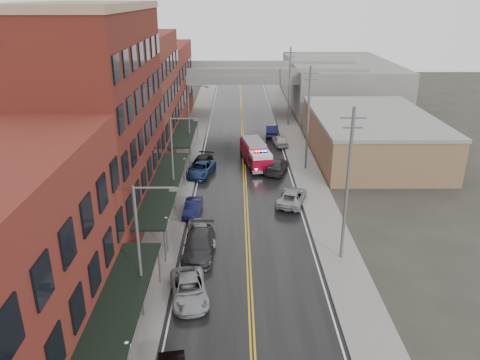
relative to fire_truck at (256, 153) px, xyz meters
name	(u,v)px	position (x,y,z in m)	size (l,w,h in m)	color
road	(245,186)	(-1.39, -6.49, -1.50)	(11.00, 160.00, 0.02)	black
sidewalk_left	(177,185)	(-8.69, -6.49, -1.43)	(3.00, 160.00, 0.15)	slate
sidewalk_right	(313,185)	(5.91, -6.49, -1.43)	(3.00, 160.00, 0.15)	slate
curb_left	(193,185)	(-7.04, -6.49, -1.43)	(0.30, 160.00, 0.15)	gray
curb_right	(297,185)	(4.26, -6.49, -1.43)	(0.30, 160.00, 0.15)	gray
brick_building_b	(93,121)	(-14.69, -13.49, 7.49)	(9.00, 20.00, 18.00)	maroon
brick_building_c	(135,97)	(-14.69, 4.01, 5.99)	(9.00, 15.00, 15.00)	brown
brick_building_far	(158,84)	(-14.69, 21.51, 4.49)	(9.00, 20.00, 12.00)	maroon
tan_building	(371,137)	(14.61, 3.51, 0.99)	(14.00, 22.00, 5.00)	olive
right_far_block	(339,83)	(16.61, 33.51, 2.49)	(18.00, 30.00, 8.00)	slate
awning_0	(114,318)	(-8.88, -32.49, 1.48)	(2.60, 16.00, 3.09)	black
awning_1	(165,185)	(-8.88, -13.49, 1.48)	(2.60, 18.00, 3.09)	black
awning_2	(184,132)	(-8.88, 4.01, 1.48)	(2.60, 13.00, 3.09)	black
globe_lamp_0	(128,355)	(-7.79, -34.49, 0.81)	(0.44, 0.44, 3.12)	#59595B
globe_lamp_1	(166,226)	(-7.79, -20.49, 0.81)	(0.44, 0.44, 3.12)	#59595B
globe_lamp_2	(185,166)	(-7.79, -6.49, 0.81)	(0.44, 0.44, 3.12)	#59595B
street_lamp_0	(143,245)	(-7.94, -28.49, 3.68)	(2.64, 0.22, 9.00)	#59595B
street_lamp_1	(175,158)	(-7.94, -12.49, 3.68)	(2.64, 0.22, 9.00)	#59595B
street_lamp_2	(191,116)	(-7.94, 3.51, 3.68)	(2.64, 0.22, 9.00)	#59595B
utility_pole_0	(348,183)	(5.81, -21.49, 4.80)	(1.80, 0.24, 12.00)	#59595B
utility_pole_1	(308,117)	(5.81, -1.49, 4.80)	(1.80, 0.24, 12.00)	#59595B
utility_pole_2	(289,85)	(5.81, 18.51, 4.80)	(1.80, 0.24, 12.00)	#59595B
overpass	(242,80)	(-1.39, 25.51, 4.48)	(40.00, 10.00, 7.50)	slate
fire_truck	(256,153)	(0.00, 0.00, 0.00)	(4.14, 7.93, 2.78)	#9F071F
parked_car_left_2	(189,289)	(-5.53, -26.57, -0.80)	(2.35, 5.10, 1.42)	gray
parked_car_left_3	(199,245)	(-5.27, -20.79, -0.67)	(2.35, 5.79, 1.68)	#2B2A2D
parked_car_left_4	(201,232)	(-5.29, -18.43, -0.80)	(1.68, 4.16, 1.42)	silver
parked_car_left_5	(193,208)	(-6.39, -13.50, -0.84)	(1.41, 4.04, 1.33)	black
parked_car_left_6	(201,169)	(-6.38, -3.29, -0.76)	(2.47, 5.35, 1.49)	navy
parked_car_left_7	(202,164)	(-6.39, -1.69, -0.73)	(2.17, 5.34, 1.55)	black
parked_car_right_0	(292,197)	(3.08, -11.15, -0.78)	(2.43, 5.26, 1.46)	#929499
parked_car_right_1	(276,166)	(2.32, -2.29, -0.75)	(2.13, 5.23, 1.52)	#2B2B2E
parked_car_right_2	(280,141)	(3.61, 7.86, -0.78)	(1.73, 4.29, 1.46)	#BABABA
parked_car_right_3	(272,130)	(2.88, 12.61, -0.68)	(1.74, 4.99, 1.65)	black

